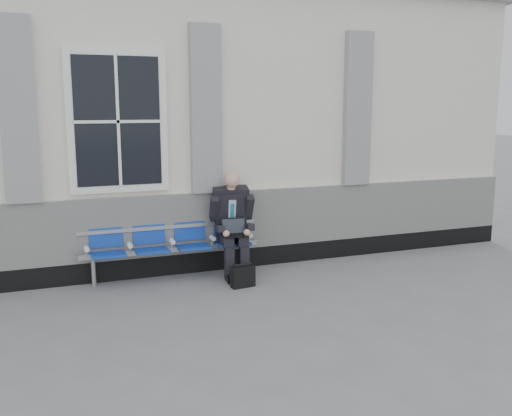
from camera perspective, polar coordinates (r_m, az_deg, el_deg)
name	(u,v)px	position (r m, az deg, el deg)	size (l,w,h in m)	color
ground	(112,317)	(7.07, -14.22, -10.55)	(70.00, 70.00, 0.00)	slate
station_building	(79,120)	(10.08, -17.24, 8.40)	(14.40, 4.40, 4.49)	silver
bench	(171,240)	(8.31, -8.49, -3.21)	(2.60, 0.47, 0.91)	#9EA0A3
businessman	(232,220)	(8.35, -2.39, -1.22)	(0.66, 0.88, 1.52)	black
briefcase	(243,276)	(7.89, -1.33, -6.82)	(0.34, 0.17, 0.34)	black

